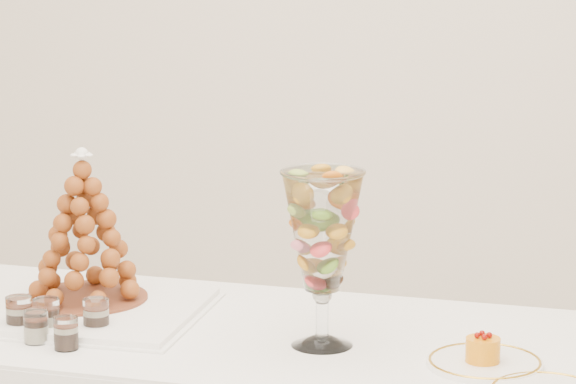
# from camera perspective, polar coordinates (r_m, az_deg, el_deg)

# --- Properties ---
(lace_tray) EXTENTS (0.59, 0.44, 0.02)m
(lace_tray) POSITION_cam_1_polar(r_m,az_deg,el_deg) (3.18, -9.10, -4.86)
(lace_tray) COLOR white
(lace_tray) RESTS_ON buffet_table
(macaron_vase) EXTENTS (0.17, 0.17, 0.38)m
(macaron_vase) POSITION_cam_1_polar(r_m,az_deg,el_deg) (2.85, 1.45, -1.75)
(macaron_vase) COLOR white
(macaron_vase) RESTS_ON buffet_table
(cake_plate) EXTENTS (0.24, 0.24, 0.01)m
(cake_plate) POSITION_cam_1_polar(r_m,az_deg,el_deg) (2.82, 8.23, -7.10)
(cake_plate) COLOR white
(cake_plate) RESTS_ON buffet_table
(verrine_a) EXTENTS (0.06, 0.06, 0.08)m
(verrine_a) POSITION_cam_1_polar(r_m,az_deg,el_deg) (3.06, -11.18, -5.03)
(verrine_a) COLOR white
(verrine_a) RESTS_ON buffet_table
(verrine_b) EXTENTS (0.07, 0.07, 0.08)m
(verrine_b) POSITION_cam_1_polar(r_m,az_deg,el_deg) (3.03, -10.06, -5.13)
(verrine_b) COLOR white
(verrine_b) RESTS_ON buffet_table
(verrine_c) EXTENTS (0.07, 0.07, 0.08)m
(verrine_c) POSITION_cam_1_polar(r_m,az_deg,el_deg) (3.02, -8.03, -5.16)
(verrine_c) COLOR white
(verrine_c) RESTS_ON buffet_table
(verrine_d) EXTENTS (0.06, 0.06, 0.07)m
(verrine_d) POSITION_cam_1_polar(r_m,az_deg,el_deg) (2.97, -10.49, -5.56)
(verrine_d) COLOR white
(verrine_d) RESTS_ON buffet_table
(verrine_e) EXTENTS (0.06, 0.06, 0.07)m
(verrine_e) POSITION_cam_1_polar(r_m,az_deg,el_deg) (2.92, -9.27, -5.85)
(verrine_e) COLOR white
(verrine_e) RESTS_ON buffet_table
(croquembouche) EXTENTS (0.29, 0.29, 0.36)m
(croquembouche) POSITION_cam_1_polar(r_m,az_deg,el_deg) (3.17, -8.53, -1.43)
(croquembouche) COLOR brown
(croquembouche) RESTS_ON lace_tray
(mousse_cake) EXTENTS (0.07, 0.07, 0.06)m
(mousse_cake) POSITION_cam_1_polar(r_m,az_deg,el_deg) (2.80, 8.15, -6.53)
(mousse_cake) COLOR orange
(mousse_cake) RESTS_ON cake_plate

